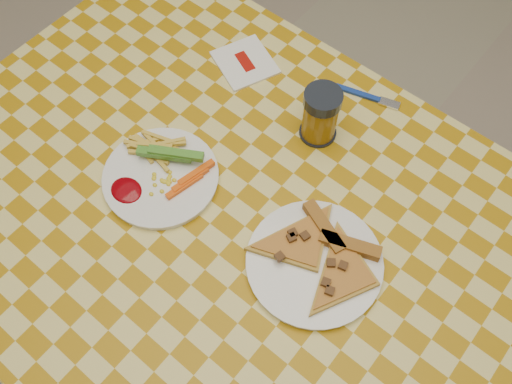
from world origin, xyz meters
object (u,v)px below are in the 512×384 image
drink_glass (320,115)px  table (246,243)px  plate_left (161,178)px  plate_right (314,263)px

drink_glass → table: bearing=-85.4°
table → drink_glass: drink_glass is taller
plate_left → drink_glass: size_ratio=1.79×
plate_left → plate_right: bearing=7.7°
plate_left → drink_glass: 0.32m
table → plate_left: size_ratio=6.12×
plate_left → table: bearing=7.7°
table → plate_right: size_ratio=5.61×
plate_left → plate_right: (0.32, 0.04, 0.00)m
table → drink_glass: bearing=94.6°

